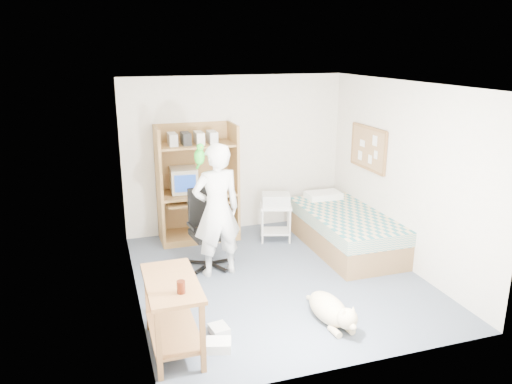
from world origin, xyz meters
TOP-DOWN VIEW (x-y plane):
  - floor at (0.00, 0.00)m, footprint 4.00×4.00m
  - wall_back at (0.00, 2.00)m, footprint 3.60×0.02m
  - wall_right at (1.80, 0.00)m, footprint 0.02×4.00m
  - wall_left at (-1.80, 0.00)m, footprint 0.02×4.00m
  - ceiling at (0.00, 0.00)m, footprint 3.60×4.00m
  - computer_hutch at (-0.70, 1.74)m, footprint 1.20×0.63m
  - bed at (1.30, 0.62)m, footprint 1.02×2.02m
  - side_desk at (-1.55, -1.20)m, footprint 0.50×1.00m
  - corkboard at (1.77, 0.90)m, footprint 0.04×0.94m
  - office_chair at (-0.77, 0.67)m, footprint 0.60×0.60m
  - person at (-0.72, 0.36)m, footprint 0.70×0.50m
  - parrot at (-0.92, 0.38)m, footprint 0.13×0.23m
  - dog at (0.16, -1.24)m, footprint 0.37×0.97m
  - printer_cart at (0.43, 1.25)m, footprint 0.57×0.50m
  - printer at (0.43, 1.25)m, footprint 0.49×0.43m
  - crt_monitor at (-0.90, 1.75)m, footprint 0.42×0.45m
  - keyboard at (-0.67, 1.58)m, footprint 0.46×0.17m
  - pencil_cup at (-0.32, 1.65)m, footprint 0.08×0.08m
  - drink_glass at (-1.50, -1.47)m, footprint 0.08×0.08m
  - floor_box_a at (-1.13, -1.35)m, footprint 0.30×0.26m
  - floor_box_b at (-1.06, -1.06)m, footprint 0.21×0.25m

SIDE VIEW (x-z plane):
  - floor at x=0.00m, z-range 0.00..0.00m
  - floor_box_b at x=-1.06m, z-range 0.00..0.08m
  - floor_box_a at x=-1.13m, z-range 0.00..0.10m
  - dog at x=0.16m, z-range -0.02..0.34m
  - bed at x=1.30m, z-range -0.04..0.62m
  - printer_cart at x=0.43m, z-range 0.09..0.67m
  - office_chair at x=-0.77m, z-range -0.15..0.92m
  - side_desk at x=-1.55m, z-range 0.12..0.87m
  - printer at x=0.43m, z-range 0.57..0.75m
  - keyboard at x=-0.67m, z-range 0.66..0.69m
  - drink_glass at x=-1.50m, z-range 0.75..0.87m
  - pencil_cup at x=-0.32m, z-range 0.76..0.88m
  - computer_hutch at x=-0.70m, z-range -0.08..1.72m
  - person at x=-0.72m, z-range 0.00..1.78m
  - crt_monitor at x=-0.90m, z-range 0.77..1.15m
  - wall_back at x=0.00m, z-range 0.00..2.50m
  - wall_right at x=1.80m, z-range 0.00..2.50m
  - wall_left at x=-1.80m, z-range 0.00..2.50m
  - corkboard at x=1.77m, z-range 1.12..1.78m
  - parrot at x=-0.92m, z-range 1.45..1.81m
  - ceiling at x=0.00m, z-range 2.49..2.51m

